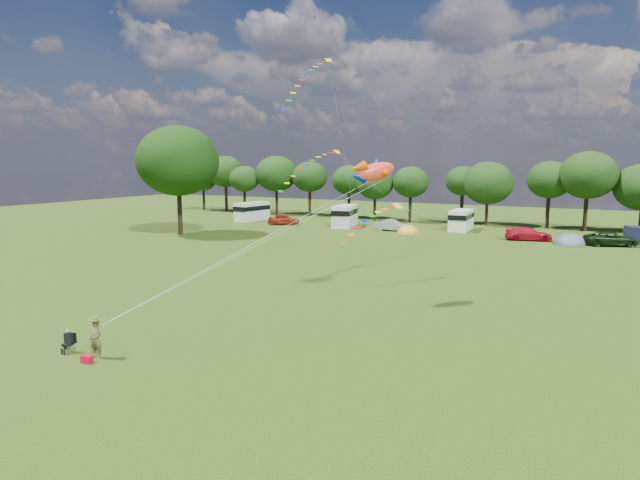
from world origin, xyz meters
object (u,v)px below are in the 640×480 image
at_px(big_tree, 178,161).
at_px(car_b, 392,225).
at_px(campervan_b, 345,215).
at_px(car_c, 528,234).
at_px(campervan_c, 461,219).
at_px(tent_greyblue, 570,245).
at_px(campervan_a, 252,211).
at_px(fish_kite, 372,172).
at_px(camp_chair, 69,338).
at_px(car_a, 284,220).
at_px(tent_orange, 408,233).
at_px(kite_flyer, 96,339).
at_px(car_d, 611,239).

distance_m(big_tree, car_b, 28.14).
bearing_deg(campervan_b, car_b, -113.92).
bearing_deg(car_c, campervan_c, 43.84).
bearing_deg(tent_greyblue, car_c, 163.70).
distance_m(car_c, campervan_a, 39.80).
bearing_deg(fish_kite, camp_chair, -176.23).
bearing_deg(car_a, big_tree, 134.30).
relative_size(tent_orange, camp_chair, 2.53).
distance_m(car_b, campervan_b, 7.70).
bearing_deg(camp_chair, kite_flyer, -17.56).
height_order(tent_orange, fish_kite, fish_kite).
bearing_deg(tent_greyblue, campervan_b, 173.03).
xyz_separation_m(car_d, campervan_a, (-48.13, 2.16, 0.77)).
distance_m(car_b, tent_greyblue, 21.25).
relative_size(car_a, tent_orange, 1.55).
bearing_deg(car_a, campervan_c, -99.60).
bearing_deg(tent_greyblue, campervan_a, 175.64).
xyz_separation_m(car_c, tent_greyblue, (4.43, -1.29, -0.72)).
height_order(campervan_b, tent_greyblue, campervan_b).
height_order(car_b, fish_kite, fish_kite).
bearing_deg(tent_orange, camp_chair, -90.98).
bearing_deg(campervan_b, fish_kite, -164.95).
bearing_deg(kite_flyer, campervan_a, 111.12).
height_order(big_tree, car_a, big_tree).
xyz_separation_m(campervan_a, campervan_c, (30.79, 3.54, -0.07)).
distance_m(car_c, campervan_c, 10.59).
height_order(big_tree, car_d, big_tree).
relative_size(kite_flyer, fish_kite, 0.57).
distance_m(car_a, campervan_b, 8.88).
distance_m(car_b, camp_chair, 49.41).
relative_size(car_b, campervan_a, 0.68).
xyz_separation_m(car_b, tent_greyblue, (21.15, -1.96, -0.70)).
bearing_deg(campervan_c, tent_orange, 139.79).
bearing_deg(campervan_b, campervan_c, -89.73).
bearing_deg(car_a, camp_chair, 176.98).
distance_m(car_b, fish_kite, 36.94).
height_order(car_d, kite_flyer, kite_flyer).
bearing_deg(car_d, big_tree, 88.13).
bearing_deg(campervan_c, fish_kite, -176.58).
relative_size(tent_orange, fish_kite, 0.93).
bearing_deg(car_b, fish_kite, -157.54).
xyz_separation_m(campervan_b, tent_greyblue, (28.64, -3.50, -1.55)).
bearing_deg(kite_flyer, campervan_b, 95.73).
bearing_deg(big_tree, fish_kite, -29.86).
xyz_separation_m(campervan_b, campervan_c, (15.26, 3.40, -0.14)).
relative_size(campervan_a, camp_chair, 5.15).
distance_m(kite_flyer, camp_chair, 1.80).
bearing_deg(big_tree, campervan_b, 49.24).
xyz_separation_m(campervan_c, tent_orange, (-5.14, -6.40, -1.41)).
height_order(car_d, campervan_c, campervan_c).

